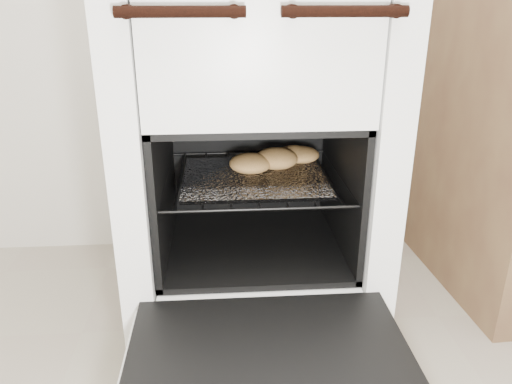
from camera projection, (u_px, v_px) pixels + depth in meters
stove at (252, 153)px, 1.32m from camera, size 0.62×0.69×0.96m
oven_door at (271, 369)px, 0.93m from camera, size 0.56×0.44×0.04m
oven_rack at (254, 177)px, 1.28m from camera, size 0.45×0.44×0.01m
foil_sheet at (254, 177)px, 1.25m from camera, size 0.35×0.31×0.01m
baked_rolls at (280, 158)px, 1.32m from camera, size 0.26×0.21×0.05m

